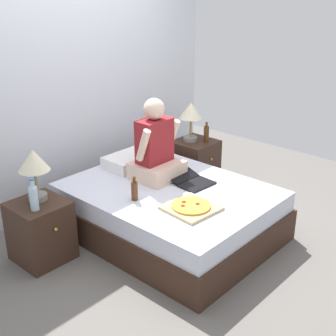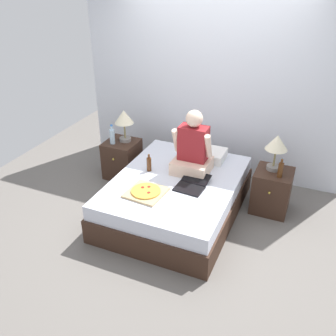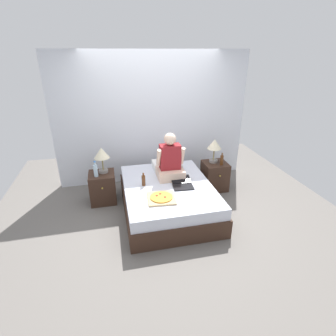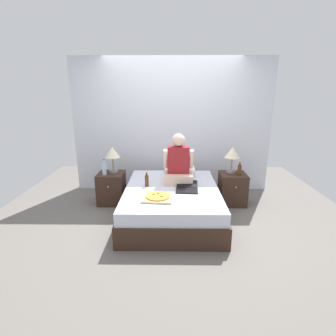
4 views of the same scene
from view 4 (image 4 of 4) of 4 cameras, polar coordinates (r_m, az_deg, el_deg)
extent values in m
plane|color=#66605B|center=(4.17, 0.82, -10.51)|extent=(5.74, 5.74, 0.00)
cube|color=silver|center=(5.06, 0.86, 9.10)|extent=(3.74, 0.12, 2.50)
cube|color=#382319|center=(4.10, 0.83, -8.64)|extent=(1.44, 1.88, 0.30)
cube|color=silver|center=(4.01, 0.84, -5.52)|extent=(1.39, 1.82, 0.18)
cube|color=#382319|center=(4.67, -12.19, -4.27)|extent=(0.44, 0.44, 0.54)
sphere|color=gold|center=(4.42, -12.93, -4.01)|extent=(0.03, 0.03, 0.03)
cylinder|color=gray|center=(4.62, -11.79, -0.64)|extent=(0.16, 0.16, 0.05)
cylinder|color=olive|center=(4.58, -11.88, 0.98)|extent=(0.02, 0.02, 0.22)
cone|color=beige|center=(4.54, -12.03, 3.42)|extent=(0.26, 0.26, 0.18)
cylinder|color=silver|center=(4.50, -13.71, -0.21)|extent=(0.07, 0.07, 0.20)
cylinder|color=silver|center=(4.46, -13.82, 1.39)|extent=(0.03, 0.03, 0.06)
cylinder|color=blue|center=(4.45, -13.85, 1.85)|extent=(0.04, 0.04, 0.02)
cube|color=#382319|center=(4.68, 13.83, -4.35)|extent=(0.44, 0.44, 0.54)
sphere|color=gold|center=(4.43, 14.59, -4.11)|extent=(0.03, 0.03, 0.03)
cylinder|color=gray|center=(4.63, 13.58, -0.73)|extent=(0.16, 0.16, 0.05)
cylinder|color=olive|center=(4.59, 13.69, 0.89)|extent=(0.02, 0.02, 0.22)
cone|color=beige|center=(4.54, 13.85, 3.32)|extent=(0.26, 0.26, 0.18)
cylinder|color=#512D14|center=(4.49, 15.28, -0.49)|extent=(0.06, 0.06, 0.18)
cylinder|color=#512D14|center=(4.46, 15.39, 0.92)|extent=(0.03, 0.03, 0.05)
cube|color=white|center=(4.58, 2.54, -0.74)|extent=(0.52, 0.34, 0.12)
cube|color=beige|center=(4.19, 2.24, -2.09)|extent=(0.44, 0.40, 0.16)
cube|color=maroon|center=(4.14, 2.27, 1.86)|extent=(0.34, 0.20, 0.42)
sphere|color=beige|center=(4.07, 2.32, 6.09)|extent=(0.20, 0.20, 0.20)
cylinder|color=beige|center=(4.08, -0.52, 1.98)|extent=(0.07, 0.18, 0.32)
cylinder|color=beige|center=(4.09, 5.09, 1.95)|extent=(0.07, 0.18, 0.32)
cube|color=black|center=(3.84, 4.12, -4.97)|extent=(0.33, 0.24, 0.02)
cube|color=black|center=(4.02, 4.17, -3.45)|extent=(0.33, 0.22, 0.06)
cube|color=tan|center=(3.59, -2.23, -6.44)|extent=(0.43, 0.43, 0.03)
cylinder|color=gold|center=(3.58, -2.24, -6.13)|extent=(0.33, 0.33, 0.02)
cylinder|color=maroon|center=(3.62, -3.16, -5.74)|extent=(0.04, 0.04, 0.00)
cylinder|color=maroon|center=(3.55, -1.45, -6.17)|extent=(0.04, 0.04, 0.00)
cylinder|color=maroon|center=(3.65, -2.18, -5.51)|extent=(0.04, 0.04, 0.00)
cylinder|color=#4C2811|center=(4.02, -4.64, -2.82)|extent=(0.06, 0.06, 0.17)
cylinder|color=#4C2811|center=(3.99, -4.68, -1.32)|extent=(0.03, 0.03, 0.05)
camera|label=1|loc=(3.14, -71.14, 13.75)|focal=50.00mm
camera|label=2|loc=(1.70, 92.60, 32.38)|focal=40.00mm
camera|label=3|loc=(1.03, -97.32, 35.90)|focal=28.00mm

